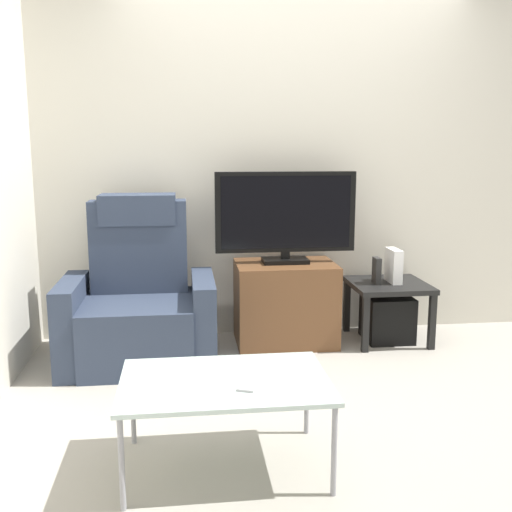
{
  "coord_description": "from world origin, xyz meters",
  "views": [
    {
      "loc": [
        -0.81,
        -3.27,
        1.41
      ],
      "look_at": [
        -0.35,
        0.5,
        0.7
      ],
      "focal_mm": 42.07,
      "sensor_mm": 36.0,
      "label": 1
    }
  ],
  "objects_px": {
    "tv_stand": "(285,303)",
    "television": "(286,215)",
    "recliner_armchair": "(139,305)",
    "side_table": "(388,291)",
    "cell_phone": "(249,384)",
    "game_console": "(394,266)",
    "coffee_table": "(225,385)",
    "subwoofer_box": "(387,318)",
    "book_upright": "(377,271)"
  },
  "relations": [
    {
      "from": "book_upright",
      "to": "game_console",
      "type": "relative_size",
      "value": 0.78
    },
    {
      "from": "game_console",
      "to": "cell_phone",
      "type": "xyz_separation_m",
      "value": [
        -1.23,
        -1.71,
        -0.13
      ]
    },
    {
      "from": "tv_stand",
      "to": "television",
      "type": "distance_m",
      "value": 0.63
    },
    {
      "from": "recliner_armchair",
      "to": "book_upright",
      "type": "xyz_separation_m",
      "value": [
        1.66,
        0.17,
        0.15
      ]
    },
    {
      "from": "book_upright",
      "to": "game_console",
      "type": "distance_m",
      "value": 0.14
    },
    {
      "from": "side_table",
      "to": "subwoofer_box",
      "type": "xyz_separation_m",
      "value": [
        -0.0,
        -0.0,
        -0.2
      ]
    },
    {
      "from": "recliner_armchair",
      "to": "side_table",
      "type": "height_order",
      "value": "recliner_armchair"
    },
    {
      "from": "book_upright",
      "to": "coffee_table",
      "type": "bearing_deg",
      "value": -126.83
    },
    {
      "from": "game_console",
      "to": "coffee_table",
      "type": "distance_m",
      "value": 2.11
    },
    {
      "from": "television",
      "to": "coffee_table",
      "type": "bearing_deg",
      "value": -108.19
    },
    {
      "from": "tv_stand",
      "to": "coffee_table",
      "type": "bearing_deg",
      "value": -108.38
    },
    {
      "from": "subwoofer_box",
      "to": "game_console",
      "type": "distance_m",
      "value": 0.39
    },
    {
      "from": "game_console",
      "to": "coffee_table",
      "type": "height_order",
      "value": "game_console"
    },
    {
      "from": "tv_stand",
      "to": "coffee_table",
      "type": "xyz_separation_m",
      "value": [
        -0.55,
        -1.65,
        0.09
      ]
    },
    {
      "from": "book_upright",
      "to": "cell_phone",
      "type": "xyz_separation_m",
      "value": [
        -1.1,
        -1.68,
        -0.11
      ]
    },
    {
      "from": "recliner_armchair",
      "to": "game_console",
      "type": "height_order",
      "value": "recliner_armchair"
    },
    {
      "from": "tv_stand",
      "to": "subwoofer_box",
      "type": "distance_m",
      "value": 0.76
    },
    {
      "from": "tv_stand",
      "to": "coffee_table",
      "type": "relative_size",
      "value": 0.78
    },
    {
      "from": "cell_phone",
      "to": "subwoofer_box",
      "type": "bearing_deg",
      "value": 75.19
    },
    {
      "from": "television",
      "to": "recliner_armchair",
      "type": "height_order",
      "value": "television"
    },
    {
      "from": "tv_stand",
      "to": "coffee_table",
      "type": "height_order",
      "value": "tv_stand"
    },
    {
      "from": "coffee_table",
      "to": "cell_phone",
      "type": "bearing_deg",
      "value": -38.26
    },
    {
      "from": "game_console",
      "to": "cell_phone",
      "type": "height_order",
      "value": "game_console"
    },
    {
      "from": "tv_stand",
      "to": "game_console",
      "type": "bearing_deg",
      "value": -1.46
    },
    {
      "from": "tv_stand",
      "to": "cell_phone",
      "type": "relative_size",
      "value": 4.67
    },
    {
      "from": "television",
      "to": "side_table",
      "type": "bearing_deg",
      "value": -3.74
    },
    {
      "from": "tv_stand",
      "to": "book_upright",
      "type": "relative_size",
      "value": 3.7
    },
    {
      "from": "tv_stand",
      "to": "cell_phone",
      "type": "height_order",
      "value": "tv_stand"
    },
    {
      "from": "side_table",
      "to": "coffee_table",
      "type": "bearing_deg",
      "value": -128.71
    },
    {
      "from": "coffee_table",
      "to": "recliner_armchair",
      "type": "bearing_deg",
      "value": 108.02
    },
    {
      "from": "subwoofer_box",
      "to": "book_upright",
      "type": "distance_m",
      "value": 0.37
    },
    {
      "from": "side_table",
      "to": "game_console",
      "type": "relative_size",
      "value": 2.22
    },
    {
      "from": "television",
      "to": "book_upright",
      "type": "xyz_separation_m",
      "value": [
        0.65,
        -0.07,
        -0.4
      ]
    },
    {
      "from": "recliner_armchair",
      "to": "cell_phone",
      "type": "distance_m",
      "value": 1.61
    },
    {
      "from": "side_table",
      "to": "book_upright",
      "type": "xyz_separation_m",
      "value": [
        -0.1,
        -0.02,
        0.16
      ]
    },
    {
      "from": "cell_phone",
      "to": "side_table",
      "type": "bearing_deg",
      "value": 75.19
    },
    {
      "from": "book_upright",
      "to": "subwoofer_box",
      "type": "bearing_deg",
      "value": 11.31
    },
    {
      "from": "subwoofer_box",
      "to": "coffee_table",
      "type": "distance_m",
      "value": 2.09
    },
    {
      "from": "coffee_table",
      "to": "cell_phone",
      "type": "relative_size",
      "value": 6.0
    },
    {
      "from": "cell_phone",
      "to": "tv_stand",
      "type": "bearing_deg",
      "value": 95.85
    },
    {
      "from": "television",
      "to": "book_upright",
      "type": "relative_size",
      "value": 5.21
    },
    {
      "from": "subwoofer_box",
      "to": "game_console",
      "type": "bearing_deg",
      "value": 15.95
    },
    {
      "from": "recliner_armchair",
      "to": "tv_stand",
      "type": "bearing_deg",
      "value": 3.73
    },
    {
      "from": "cell_phone",
      "to": "game_console",
      "type": "bearing_deg",
      "value": 74.57
    },
    {
      "from": "television",
      "to": "recliner_armchair",
      "type": "bearing_deg",
      "value": -166.65
    },
    {
      "from": "side_table",
      "to": "coffee_table",
      "type": "relative_size",
      "value": 0.6
    },
    {
      "from": "recliner_armchair",
      "to": "side_table",
      "type": "relative_size",
      "value": 2.0
    },
    {
      "from": "side_table",
      "to": "tv_stand",
      "type": "bearing_deg",
      "value": 177.71
    },
    {
      "from": "tv_stand",
      "to": "television",
      "type": "xyz_separation_m",
      "value": [
        -0.0,
        0.02,
        0.63
      ]
    },
    {
      "from": "tv_stand",
      "to": "subwoofer_box",
      "type": "bearing_deg",
      "value": -2.29
    }
  ]
}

